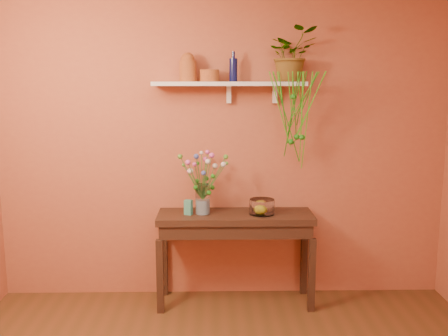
# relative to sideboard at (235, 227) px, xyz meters

# --- Properties ---
(room) EXTENTS (4.04, 4.04, 2.70)m
(room) POSITION_rel_sideboard_xyz_m (-0.10, -1.76, 0.66)
(room) COLOR #58331B
(room) RESTS_ON ground
(sideboard) EXTENTS (1.34, 0.43, 0.81)m
(sideboard) POSITION_rel_sideboard_xyz_m (0.00, 0.00, 0.00)
(sideboard) COLOR #362116
(sideboard) RESTS_ON ground
(wall_shelf) EXTENTS (1.30, 0.24, 0.19)m
(wall_shelf) POSITION_rel_sideboard_xyz_m (-0.04, 0.11, 1.22)
(wall_shelf) COLOR white
(wall_shelf) RESTS_ON room
(terracotta_jug) EXTENTS (0.18, 0.18, 0.24)m
(terracotta_jug) POSITION_rel_sideboard_xyz_m (-0.40, 0.11, 1.36)
(terracotta_jug) COLOR #A55426
(terracotta_jug) RESTS_ON wall_shelf
(terracotta_pot) EXTENTS (0.18, 0.18, 0.10)m
(terracotta_pot) POSITION_rel_sideboard_xyz_m (-0.22, 0.08, 1.29)
(terracotta_pot) COLOR #A55426
(terracotta_pot) RESTS_ON wall_shelf
(blue_bottle) EXTENTS (0.08, 0.08, 0.25)m
(blue_bottle) POSITION_rel_sideboard_xyz_m (-0.02, 0.11, 1.34)
(blue_bottle) COLOR #0D1142
(blue_bottle) RESTS_ON wall_shelf
(spider_plant) EXTENTS (0.48, 0.44, 0.45)m
(spider_plant) POSITION_rel_sideboard_xyz_m (0.47, 0.12, 1.47)
(spider_plant) COLOR #207015
(spider_plant) RESTS_ON wall_shelf
(plant_fronds) EXTENTS (0.45, 0.40, 0.82)m
(plant_fronds) POSITION_rel_sideboard_xyz_m (0.50, -0.03, 0.96)
(plant_fronds) COLOR #207015
(plant_fronds) RESTS_ON wall_shelf
(glass_vase) EXTENTS (0.12, 0.12, 0.26)m
(glass_vase) POSITION_rel_sideboard_xyz_m (-0.28, 0.00, 0.23)
(glass_vase) COLOR white
(glass_vase) RESTS_ON sideboard
(bouquet) EXTENTS (0.43, 0.33, 0.42)m
(bouquet) POSITION_rel_sideboard_xyz_m (-0.27, 0.00, 0.51)
(bouquet) COLOR #386B28
(bouquet) RESTS_ON glass_vase
(glass_bowl) EXTENTS (0.22, 0.22, 0.13)m
(glass_bowl) POSITION_rel_sideboard_xyz_m (0.23, -0.02, 0.18)
(glass_bowl) COLOR white
(glass_bowl) RESTS_ON sideboard
(lemon) EXTENTS (0.08, 0.08, 0.08)m
(lemon) POSITION_rel_sideboard_xyz_m (0.22, -0.03, 0.17)
(lemon) COLOR yellow
(lemon) RESTS_ON glass_bowl
(carton) EXTENTS (0.08, 0.07, 0.13)m
(carton) POSITION_rel_sideboard_xyz_m (-0.40, -0.03, 0.18)
(carton) COLOR teal
(carton) RESTS_ON sideboard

